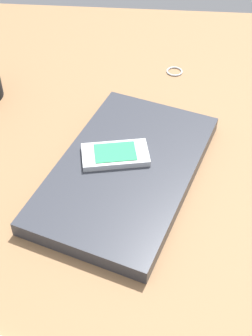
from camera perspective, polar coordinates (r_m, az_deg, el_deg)
desk_surface at (r=80.95cm, az=-3.84°, el=-1.17°), size 120.00×80.00×3.00cm
laptop_closed at (r=77.94cm, az=-0.00°, el=-0.37°), size 40.51×31.40×2.59cm
cell_phone_on_laptop at (r=78.09cm, az=-1.31°, el=1.62°), size 7.95×11.91×1.20cm
key_ring at (r=103.63cm, az=5.87°, el=11.51°), size 3.48×3.48×0.36cm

